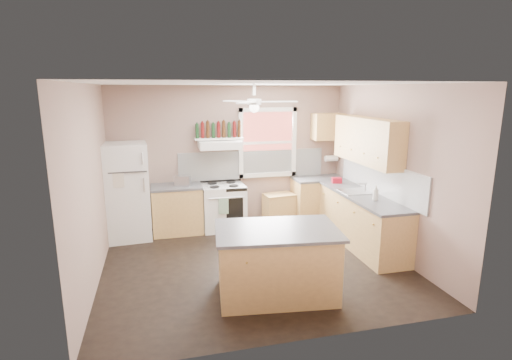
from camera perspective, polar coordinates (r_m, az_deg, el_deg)
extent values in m
plane|color=black|center=(6.28, -0.23, -11.83)|extent=(4.50, 4.50, 0.00)
plane|color=white|center=(5.71, -0.25, 13.61)|extent=(4.50, 4.50, 0.00)
cube|color=gray|center=(7.80, -3.78, 3.41)|extent=(4.50, 0.05, 2.70)
cube|color=gray|center=(6.75, 18.87, 1.27)|extent=(0.05, 4.00, 2.70)
cube|color=gray|center=(5.77, -22.78, -0.94)|extent=(0.05, 4.00, 2.70)
cube|color=white|center=(7.88, -0.49, 2.24)|extent=(2.90, 0.03, 0.55)
cube|color=white|center=(7.01, 17.18, 0.34)|extent=(0.03, 2.60, 0.55)
cube|color=maroon|center=(7.89, 1.64, 5.37)|extent=(1.00, 0.02, 1.20)
cube|color=white|center=(7.86, 1.69, 5.35)|extent=(1.16, 0.07, 1.36)
cube|color=white|center=(7.40, -17.90, -1.59)|extent=(0.78, 0.76, 1.72)
cube|color=#B4894B|center=(7.58, -11.17, -4.24)|extent=(0.90, 0.60, 0.86)
cube|color=#464548|center=(7.46, -11.32, -0.93)|extent=(0.92, 0.62, 0.04)
cube|color=silver|center=(7.40, -10.43, -0.13)|extent=(0.32, 0.24, 0.18)
cube|color=white|center=(7.66, -4.69, -3.85)|extent=(0.81, 0.65, 0.86)
cube|color=white|center=(7.45, -5.18, 5.04)|extent=(0.78, 0.50, 0.14)
cube|color=white|center=(7.56, -5.34, 5.91)|extent=(0.90, 0.26, 0.03)
cube|color=#B4894B|center=(8.00, 3.28, -4.15)|extent=(0.62, 0.45, 0.58)
cube|color=#B4894B|center=(8.18, 8.89, -2.87)|extent=(1.00, 0.60, 0.86)
cube|color=#B4894B|center=(7.07, 14.79, -5.69)|extent=(0.60, 2.20, 0.86)
cube|color=#464548|center=(8.08, 9.00, 0.21)|extent=(1.02, 0.62, 0.04)
cube|color=#464548|center=(6.94, 14.93, -2.17)|extent=(0.62, 2.22, 0.04)
cube|color=silver|center=(7.10, 14.17, -1.65)|extent=(0.55, 0.45, 0.03)
cylinder|color=silver|center=(7.16, 15.33, -0.98)|extent=(0.03, 0.03, 0.14)
cube|color=#B4894B|center=(7.01, 15.58, 5.45)|extent=(0.33, 1.80, 0.76)
cube|color=#B4894B|center=(8.12, 10.20, 7.52)|extent=(0.60, 0.33, 0.52)
cylinder|color=white|center=(8.28, 10.70, 3.06)|extent=(0.26, 0.12, 0.12)
cube|color=#B4894B|center=(5.26, 2.96, -11.80)|extent=(1.57, 1.10, 0.86)
cube|color=#464548|center=(5.09, 3.02, -7.19)|extent=(1.67, 1.20, 0.04)
cylinder|color=white|center=(5.71, -0.25, 11.10)|extent=(0.20, 0.20, 0.08)
imported|color=silver|center=(6.59, 16.73, -1.76)|extent=(0.12, 0.12, 0.25)
cube|color=#AB0E20|center=(7.66, 11.46, -0.05)|extent=(0.20, 0.16, 0.10)
cylinder|color=#143819|center=(7.49, -8.41, 6.93)|extent=(0.06, 0.06, 0.27)
cylinder|color=#590F0F|center=(7.50, -7.65, 7.03)|extent=(0.06, 0.06, 0.29)
cylinder|color=#3F230F|center=(7.51, -6.89, 7.14)|extent=(0.06, 0.06, 0.31)
cylinder|color=#143819|center=(7.53, -6.12, 7.02)|extent=(0.06, 0.06, 0.27)
cylinder|color=#590F0F|center=(7.54, -5.36, 7.12)|extent=(0.06, 0.06, 0.29)
cylinder|color=#3F230F|center=(7.55, -4.61, 7.22)|extent=(0.06, 0.06, 0.31)
cylinder|color=#143819|center=(7.57, -3.86, 7.10)|extent=(0.06, 0.06, 0.27)
cylinder|color=#590F0F|center=(7.59, -3.11, 7.20)|extent=(0.06, 0.06, 0.29)
cylinder|color=#3F230F|center=(7.61, -2.36, 7.29)|extent=(0.06, 0.06, 0.31)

